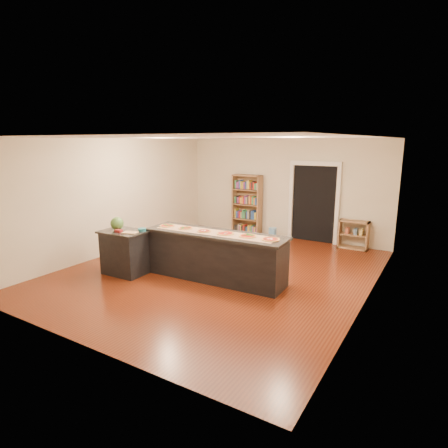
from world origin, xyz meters
The scene contains 18 objects.
room centered at (0.00, 0.00, 1.40)m, with size 6.00×7.00×2.80m.
doorway centered at (0.90, 3.46, 1.20)m, with size 1.40×0.09×2.21m.
kitchen_island centered at (0.18, -0.43, 0.49)m, with size 2.93×0.79×0.97m.
side_counter centered at (-1.62, -1.13, 0.47)m, with size 0.93×0.68×0.92m.
bookshelf centered at (-1.08, 3.29, 0.88)m, with size 0.88×0.31×1.77m, color #976F49.
low_shelf centered at (2.05, 3.29, 0.37)m, with size 0.74×0.32×0.74m, color #976F49.
waste_bin centered at (-0.13, 3.07, 0.16)m, with size 0.23×0.23×0.33m, color #66A8E4.
kraft_paper centered at (0.18, -0.45, 0.97)m, with size 2.54×0.46×0.00m, color tan.
watermelon centered at (-1.79, -1.13, 1.06)m, with size 0.27×0.27×0.27m, color #144214.
cutting_board centered at (-1.37, -1.20, 0.93)m, with size 0.29×0.19×0.02m, color tan.
package_red centered at (-1.62, -1.26, 0.95)m, with size 0.14×0.10×0.05m, color maroon.
package_teal centered at (-1.27, -0.96, 0.95)m, with size 0.16×0.16×0.06m, color #195966.
pizza_a centered at (-0.99, -0.49, 0.98)m, with size 0.31×0.31×0.02m.
pizza_b centered at (-0.52, -0.46, 0.98)m, with size 0.31×0.31×0.02m.
pizza_c centered at (-0.05, -0.48, 0.98)m, with size 0.28×0.28×0.02m.
pizza_d centered at (0.41, -0.43, 0.98)m, with size 0.33×0.33×0.02m.
pizza_e centered at (0.88, -0.39, 0.98)m, with size 0.34×0.34×0.02m.
pizza_f centered at (1.35, -0.39, 0.98)m, with size 0.34×0.34×0.02m.
Camera 1 is at (4.04, -6.47, 2.73)m, focal length 30.00 mm.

